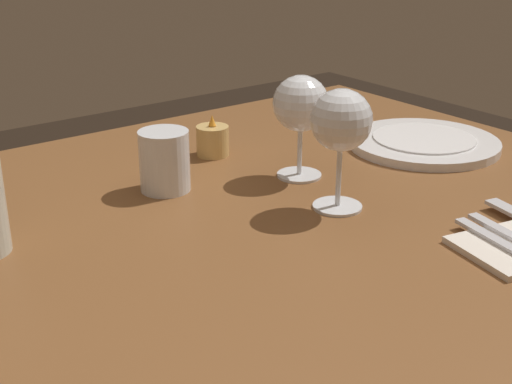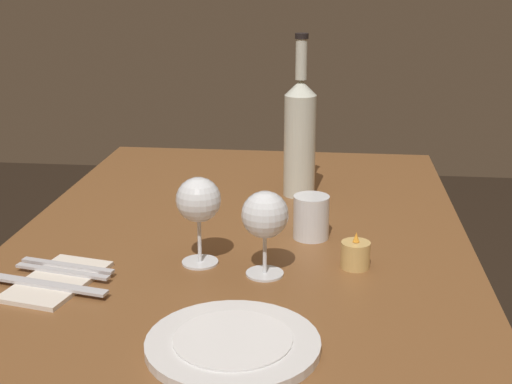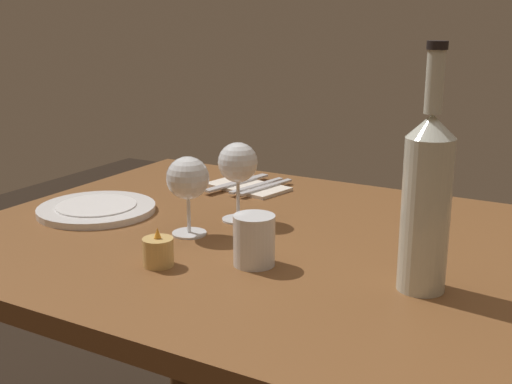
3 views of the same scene
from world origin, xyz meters
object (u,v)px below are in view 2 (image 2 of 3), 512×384
object	(u,v)px
wine_bottle	(300,135)
dinner_plate	(233,344)
wine_glass_left	(199,202)
water_tumbler	(311,219)
votive_candle	(355,255)
fork_outer	(67,265)
table_knife	(50,285)
folded_napkin	(57,281)
fork_inner	(62,271)
wine_glass_right	(265,217)

from	to	relation	value
wine_bottle	dinner_plate	xyz separation A→B (m)	(0.71, -0.06, -0.14)
wine_glass_left	water_tumbler	xyz separation A→B (m)	(-0.15, 0.19, -0.08)
votive_candle	fork_outer	bearing A→B (deg)	-81.92
wine_glass_left	table_knife	xyz separation A→B (m)	(0.14, -0.23, -0.11)
water_tumbler	folded_napkin	size ratio (longest dim) A/B	0.41
votive_candle	dinner_plate	bearing A→B (deg)	-30.37
votive_candle	table_knife	size ratio (longest dim) A/B	0.32
wine_bottle	votive_candle	xyz separation A→B (m)	(0.41, 0.12, -0.12)
table_knife	water_tumbler	bearing A→B (deg)	124.46
fork_inner	table_knife	size ratio (longest dim) A/B	0.85
water_tumbler	table_knife	size ratio (longest dim) A/B	0.41
wine_glass_right	dinner_plate	size ratio (longest dim) A/B	0.61
wine_glass_right	water_tumbler	world-z (taller)	wine_glass_right
water_tumbler	dinner_plate	world-z (taller)	water_tumbler
wine_glass_right	table_knife	distance (m)	0.37
wine_glass_left	table_knife	size ratio (longest dim) A/B	0.77
wine_glass_right	water_tumbler	size ratio (longest dim) A/B	1.76
wine_bottle	fork_outer	xyz separation A→B (m)	(0.48, -0.38, -0.13)
fork_inner	table_knife	bearing A→B (deg)	0.00
wine_glass_right	folded_napkin	xyz separation A→B (m)	(0.07, -0.35, -0.10)
water_tumbler	fork_inner	world-z (taller)	water_tumbler
wine_glass_right	table_knife	size ratio (longest dim) A/B	0.72
wine_glass_left	dinner_plate	size ratio (longest dim) A/B	0.65
wine_bottle	fork_inner	world-z (taller)	wine_bottle
folded_napkin	fork_outer	bearing A→B (deg)	180.00
wine_glass_left	fork_outer	size ratio (longest dim) A/B	0.90
wine_bottle	folded_napkin	world-z (taller)	wine_bottle
folded_napkin	dinner_plate	bearing A→B (deg)	61.11
wine_bottle	water_tumbler	world-z (taller)	wine_bottle
dinner_plate	table_knife	distance (m)	0.36
wine_bottle	votive_candle	distance (m)	0.44
wine_bottle	table_knife	xyz separation A→B (m)	(0.56, -0.38, -0.13)
wine_glass_left	folded_napkin	world-z (taller)	wine_glass_left
folded_napkin	wine_bottle	bearing A→B (deg)	144.24
water_tumbler	fork_inner	xyz separation A→B (m)	(0.23, -0.42, -0.03)
wine_glass_right	table_knife	bearing A→B (deg)	-73.42
folded_napkin	table_knife	size ratio (longest dim) A/B	1.00
wine_bottle	fork_outer	world-z (taller)	wine_bottle
dinner_plate	fork_outer	distance (m)	0.40
dinner_plate	table_knife	world-z (taller)	dinner_plate
water_tumbler	dinner_plate	xyz separation A→B (m)	(0.44, -0.09, -0.03)
fork_outer	wine_glass_left	bearing A→B (deg)	104.75
votive_candle	table_knife	bearing A→B (deg)	-73.25
wine_glass_right	fork_inner	world-z (taller)	wine_glass_right
wine_bottle	wine_glass_right	bearing A→B (deg)	-4.41
votive_candle	fork_outer	distance (m)	0.51
water_tumbler	wine_glass_left	bearing A→B (deg)	-52.57
wine_glass_left	water_tumbler	world-z (taller)	wine_glass_left
wine_bottle	dinner_plate	bearing A→B (deg)	-4.44
wine_glass_right	water_tumbler	distance (m)	0.21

